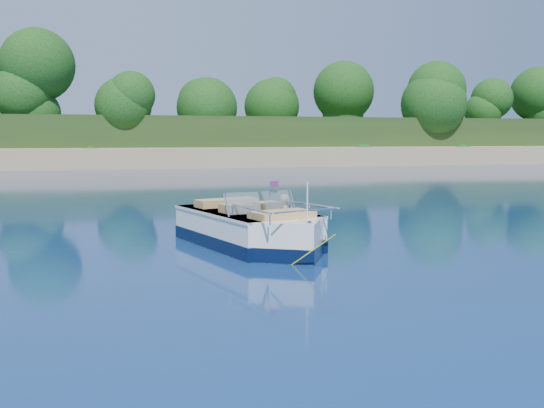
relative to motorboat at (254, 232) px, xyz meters
name	(u,v)px	position (x,y,z in m)	size (l,w,h in m)	color
ground	(395,256)	(2.48, -1.63, -0.34)	(160.00, 160.00, 0.00)	#091B42
shoreline	(154,148)	(2.48, 62.14, 0.64)	(170.00, 59.00, 6.00)	#A2875E
treeline	(174,98)	(2.52, 39.38, 5.21)	(150.00, 7.12, 8.19)	black
motorboat	(254,232)	(0.00, 0.00, 0.00)	(2.75, 5.04, 1.73)	white
tow_tube	(285,226)	(1.31, 2.12, -0.24)	(1.47, 1.47, 0.38)	#EAB200
boy	(285,230)	(1.32, 2.15, -0.34)	(0.50, 0.33, 1.37)	tan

